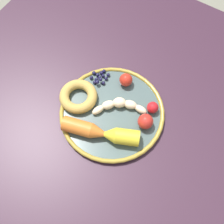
{
  "coord_description": "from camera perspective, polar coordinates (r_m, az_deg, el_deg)",
  "views": [
    {
      "loc": [
        -0.31,
        -0.23,
        1.47
      ],
      "look_at": [
        -0.03,
        -0.05,
        0.75
      ],
      "focal_mm": 45.24,
      "sensor_mm": 36.0,
      "label": 1
    }
  ],
  "objects": [
    {
      "name": "dining_table",
      "position": [
        0.91,
        -1.65,
        0.35
      ],
      "size": [
        1.0,
        0.97,
        0.74
      ],
      "color": "#361F2E",
      "rests_on": "ground_plane"
    },
    {
      "name": "blueberry_pile",
      "position": [
        0.84,
        -2.51,
        7.03
      ],
      "size": [
        0.06,
        0.05,
        0.02
      ],
      "color": "#191638",
      "rests_on": "plate"
    },
    {
      "name": "donut",
      "position": [
        0.81,
        -6.81,
        3.16
      ],
      "size": [
        0.12,
        0.12,
        0.03
      ],
      "primitive_type": "torus",
      "rotation": [
        0.0,
        0.0,
        1.7
      ],
      "color": "#BE9846",
      "rests_on": "plate"
    },
    {
      "name": "carrot_orange",
      "position": [
        0.75,
        -5.11,
        -3.53
      ],
      "size": [
        0.08,
        0.14,
        0.04
      ],
      "color": "orange",
      "rests_on": "plate"
    },
    {
      "name": "tomato_mid",
      "position": [
        0.76,
        6.77,
        -1.91
      ],
      "size": [
        0.04,
        0.04,
        0.04
      ],
      "primitive_type": "sphere",
      "color": "red",
      "rests_on": "plate"
    },
    {
      "name": "plate",
      "position": [
        0.8,
        0.0,
        -0.09
      ],
      "size": [
        0.3,
        0.3,
        0.02
      ],
      "color": "#425453",
      "rests_on": "dining_table"
    },
    {
      "name": "tomato_far",
      "position": [
        0.79,
        8.21,
        0.91
      ],
      "size": [
        0.03,
        0.03,
        0.03
      ],
      "primitive_type": "sphere",
      "color": "red",
      "rests_on": "plate"
    },
    {
      "name": "tomato_near",
      "position": [
        0.82,
        2.83,
        6.5
      ],
      "size": [
        0.04,
        0.04,
        0.04
      ],
      "primitive_type": "sphere",
      "color": "red",
      "rests_on": "plate"
    },
    {
      "name": "banana",
      "position": [
        0.79,
        1.46,
        1.32
      ],
      "size": [
        0.1,
        0.13,
        0.03
      ],
      "color": "beige",
      "rests_on": "plate"
    },
    {
      "name": "ground_plane",
      "position": [
        1.52,
        -1.0,
        -10.14
      ],
      "size": [
        6.0,
        6.0,
        0.0
      ],
      "primitive_type": "plane",
      "color": "gray"
    },
    {
      "name": "carrot_yellow",
      "position": [
        0.74,
        1.49,
        -4.88
      ],
      "size": [
        0.08,
        0.11,
        0.04
      ],
      "color": "yellow",
      "rests_on": "plate"
    }
  ]
}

